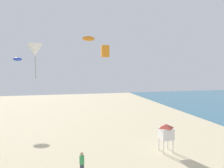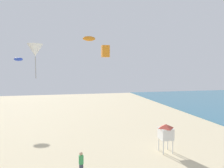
# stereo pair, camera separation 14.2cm
# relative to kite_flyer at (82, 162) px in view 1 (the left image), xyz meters

# --- Properties ---
(kite_flyer) EXTENTS (0.34, 0.34, 1.64)m
(kite_flyer) POSITION_rel_kite_flyer_xyz_m (0.00, 0.00, 0.00)
(kite_flyer) COLOR #383D4C
(kite_flyer) RESTS_ON ground
(lifeguard_stand) EXTENTS (1.10, 1.10, 2.55)m
(lifeguard_stand) POSITION_rel_kite_flyer_xyz_m (7.67, 2.24, 0.92)
(lifeguard_stand) COLOR white
(lifeguard_stand) RESTS_ON ground
(kite_white_delta) EXTENTS (1.64, 1.64, 3.73)m
(kite_white_delta) POSITION_rel_kite_flyer_xyz_m (-4.18, 9.14, 8.58)
(kite_white_delta) COLOR white
(kite_blue_parafoil) EXTENTS (1.52, 0.42, 0.59)m
(kite_blue_parafoil) POSITION_rel_kite_flyer_xyz_m (-9.32, 24.64, 8.37)
(kite_blue_parafoil) COLOR blue
(kite_orange_box) EXTENTS (1.07, 1.07, 1.68)m
(kite_orange_box) POSITION_rel_kite_flyer_xyz_m (4.61, 14.84, 9.17)
(kite_orange_box) COLOR orange
(kite_orange_parafoil_2) EXTENTS (2.36, 0.66, 0.92)m
(kite_orange_parafoil_2) POSITION_rel_kite_flyer_xyz_m (3.28, 24.27, 12.39)
(kite_orange_parafoil_2) COLOR orange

